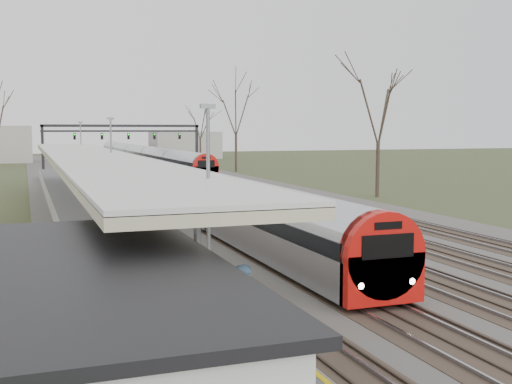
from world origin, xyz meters
TOP-DOWN VIEW (x-y plane):
  - track_bed at (0.26, 55.00)m, footprint 24.00×160.00m
  - platform at (-9.05, 37.50)m, footprint 3.50×69.00m
  - canopy at (-9.05, 32.99)m, footprint 4.10×50.00m
  - station_building at (-12.50, 8.00)m, footprint 6.00×9.00m
  - signal_gantry at (0.29, 84.99)m, footprint 21.00×0.59m
  - tree_east_far at (14.00, 42.00)m, footprint 5.00×5.00m
  - train_near at (-2.50, 58.42)m, footprint 2.62×90.21m
  - train_far at (4.50, 95.79)m, footprint 2.62×75.21m
  - passenger at (-8.45, 8.82)m, footprint 0.52×0.73m

SIDE VIEW (x-z plane):
  - track_bed at x=0.26m, z-range -0.05..0.17m
  - platform at x=-9.05m, z-range 0.00..1.00m
  - train_near at x=-2.50m, z-range -0.05..3.00m
  - train_far at x=4.50m, z-range -0.05..3.00m
  - station_building at x=-12.50m, z-range 0.00..3.20m
  - passenger at x=-8.45m, z-range 1.00..2.89m
  - canopy at x=-9.05m, z-range 2.37..5.48m
  - signal_gantry at x=0.29m, z-range 1.87..7.95m
  - tree_east_far at x=14.00m, z-range 2.14..12.44m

